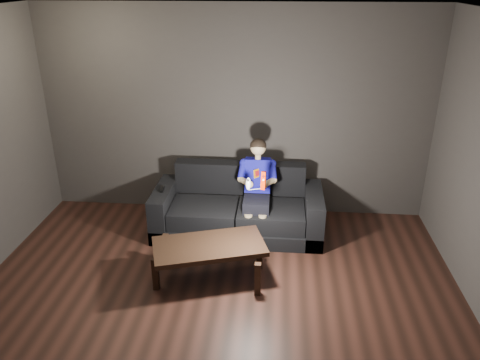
{
  "coord_description": "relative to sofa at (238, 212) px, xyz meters",
  "views": [
    {
      "loc": [
        0.57,
        -3.28,
        3.0
      ],
      "look_at": [
        0.15,
        1.55,
        0.85
      ],
      "focal_mm": 35.0,
      "sensor_mm": 36.0,
      "label": 1
    }
  ],
  "objects": [
    {
      "name": "back_wall",
      "position": [
        -0.1,
        0.61,
        1.09
      ],
      "size": [
        5.0,
        0.04,
        2.7
      ],
      "primitive_type": "cube",
      "color": "#3E3937",
      "rests_on": "ground"
    },
    {
      "name": "ceiling",
      "position": [
        -0.1,
        -1.89,
        2.44
      ],
      "size": [
        5.0,
        5.0,
        0.02
      ],
      "primitive_type": "cube",
      "color": "silver",
      "rests_on": "back_wall"
    },
    {
      "name": "floor",
      "position": [
        -0.1,
        -1.89,
        -0.26
      ],
      "size": [
        5.0,
        5.0,
        0.0
      ],
      "primitive_type": "plane",
      "color": "black",
      "rests_on": "ground"
    },
    {
      "name": "wii_remote_red",
      "position": [
        0.32,
        -0.49,
        0.66
      ],
      "size": [
        0.06,
        0.08,
        0.21
      ],
      "color": "red",
      "rests_on": "child"
    },
    {
      "name": "sofa",
      "position": [
        0.0,
        0.0,
        0.0
      ],
      "size": [
        2.07,
        0.89,
        0.8
      ],
      "color": "black",
      "rests_on": "floor"
    },
    {
      "name": "coffee_table",
      "position": [
        -0.21,
        -1.04,
        0.1
      ],
      "size": [
        1.27,
        0.89,
        0.42
      ],
      "color": "black",
      "rests_on": "floor"
    },
    {
      "name": "wii_remote_black",
      "position": [
        -0.93,
        -0.08,
        0.32
      ],
      "size": [
        0.06,
        0.17,
        0.03
      ],
      "color": "black",
      "rests_on": "sofa"
    },
    {
      "name": "child",
      "position": [
        0.24,
        -0.05,
        0.44
      ],
      "size": [
        0.47,
        0.57,
        1.14
      ],
      "color": "black",
      "rests_on": "sofa"
    },
    {
      "name": "nunchuk_white",
      "position": [
        0.16,
        -0.49,
        0.61
      ],
      "size": [
        0.06,
        0.09,
        0.15
      ],
      "color": "white",
      "rests_on": "child"
    }
  ]
}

